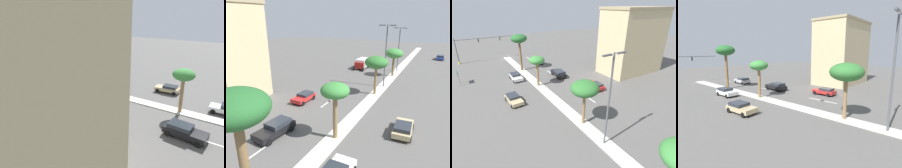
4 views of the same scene
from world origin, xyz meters
The scene contains 16 objects.
ground_plane centered at (0.00, 37.81, 0.00)m, with size 160.00×160.00×0.00m, color #565451.
lane_stripe_center centered at (-5.29, 4.00, 0.01)m, with size 0.20×2.80×0.01m, color silver.
lane_stripe_leading centered at (-5.29, 11.19, 0.01)m, with size 0.20×2.80×0.01m, color silver.
lane_stripe_left centered at (-5.29, 18.14, 0.01)m, with size 0.20×2.80×0.01m, color silver.
lane_stripe_inboard centered at (-5.29, 31.05, 0.01)m, with size 0.20×2.80×0.01m, color silver.
lane_stripe_right centered at (-5.29, 33.23, 0.01)m, with size 0.20×2.80×0.01m, color silver.
commercial_building centered at (-22.04, 26.87, 7.17)m, with size 14.13×8.03×14.32m.
palm_tree_center centered at (-0.16, 13.24, 7.38)m, with size 3.63×3.63×8.54m.
palm_tree_trailing centered at (0.09, 23.70, 5.06)m, with size 2.88×2.88×5.94m.
palm_tree_far centered at (-0.16, 38.07, 5.21)m, with size 3.63×3.63×6.16m.
street_lamp_near centered at (0.10, 42.50, 6.35)m, with size 2.90×0.24×10.74m.
sedan_white_mid centered at (2.89, 18.33, 0.73)m, with size 2.03×4.00×1.34m.
sedan_red_rear centered at (-8.71, 30.46, 0.69)m, with size 1.96×3.89×1.24m.
sedan_silver_right centered at (-5.74, 10.11, 0.74)m, with size 2.18×4.09×1.36m.
sedan_tan_front centered at (6.19, 27.68, 0.70)m, with size 2.18×4.08×1.29m.
sedan_black_outboard centered at (-5.87, 21.42, 0.79)m, with size 2.30×4.66×1.49m.
Camera 4 is at (17.96, 46.19, 7.43)m, focal length 28.84 mm.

